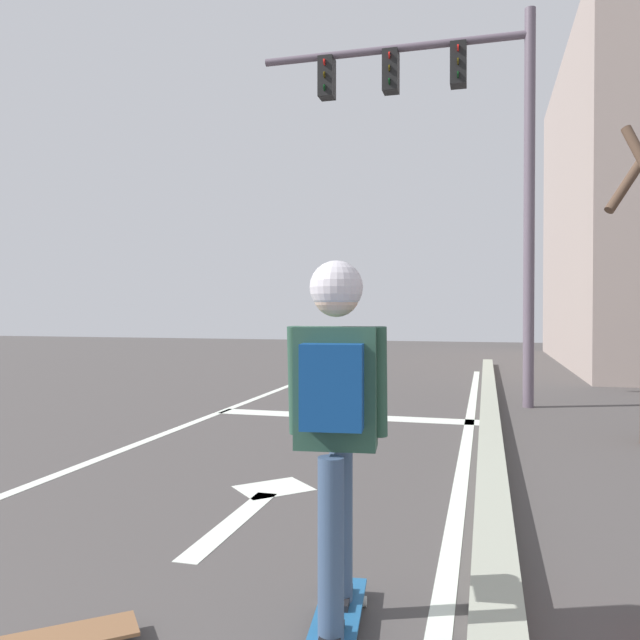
% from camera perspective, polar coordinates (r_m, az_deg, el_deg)
% --- Properties ---
extents(lane_line_center, '(0.12, 20.00, 0.01)m').
position_cam_1_polar(lane_line_center, '(6.37, -20.80, -12.28)').
color(lane_line_center, silver).
rests_on(lane_line_center, ground).
extents(lane_line_curbside, '(0.12, 20.00, 0.01)m').
position_cam_1_polar(lane_line_curbside, '(5.23, 12.68, -15.16)').
color(lane_line_curbside, silver).
rests_on(lane_line_curbside, ground).
extents(stop_bar, '(3.58, 0.40, 0.01)m').
position_cam_1_polar(stop_bar, '(8.53, 2.34, -8.84)').
color(stop_bar, silver).
rests_on(stop_bar, ground).
extents(lane_arrow_stem, '(0.16, 1.40, 0.01)m').
position_cam_1_polar(lane_arrow_stem, '(4.48, -8.03, -17.94)').
color(lane_arrow_stem, silver).
rests_on(lane_arrow_stem, ground).
extents(lane_arrow_head, '(0.71, 0.71, 0.01)m').
position_cam_1_polar(lane_arrow_head, '(5.24, -4.26, -15.12)').
color(lane_arrow_head, silver).
rests_on(lane_arrow_head, ground).
extents(curb_strip, '(0.24, 24.00, 0.14)m').
position_cam_1_polar(curb_strip, '(5.21, 15.52, -14.47)').
color(curb_strip, '#9DA18F').
rests_on(curb_strip, ground).
extents(skateboard, '(0.30, 0.88, 0.08)m').
position_cam_1_polar(skateboard, '(3.06, 1.50, -25.96)').
color(skateboard, '#1F598D').
rests_on(skateboard, ground).
extents(skater, '(0.44, 0.60, 1.59)m').
position_cam_1_polar(skater, '(2.74, 1.46, -6.95)').
color(skater, '#384D6B').
rests_on(skater, skateboard).
extents(traffic_signal_mast, '(4.21, 0.34, 5.90)m').
position_cam_1_polar(traffic_signal_mast, '(10.11, 11.88, 16.99)').
color(traffic_signal_mast, '#605360').
rests_on(traffic_signal_mast, ground).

